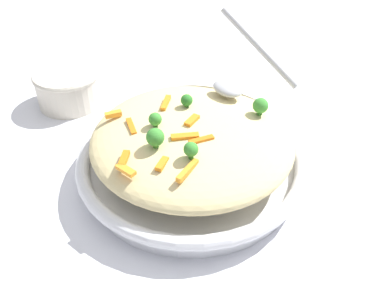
# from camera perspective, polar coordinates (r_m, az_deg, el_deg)

# --- Properties ---
(ground_plane) EXTENTS (2.40, 2.40, 0.00)m
(ground_plane) POSITION_cam_1_polar(r_m,az_deg,el_deg) (0.66, 0.00, -4.23)
(ground_plane) COLOR silver
(serving_bowl) EXTENTS (0.35, 0.35, 0.05)m
(serving_bowl) POSITION_cam_1_polar(r_m,az_deg,el_deg) (0.64, 0.00, -2.55)
(serving_bowl) COLOR silver
(serving_bowl) RESTS_ON ground_plane
(pasta_mound) EXTENTS (0.31, 0.30, 0.06)m
(pasta_mound) POSITION_cam_1_polar(r_m,az_deg,el_deg) (0.61, 0.00, 0.71)
(pasta_mound) COLOR #DBC689
(pasta_mound) RESTS_ON serving_bowl
(carrot_piece_0) EXTENTS (0.02, 0.03, 0.01)m
(carrot_piece_0) POSITION_cam_1_polar(r_m,az_deg,el_deg) (0.60, -0.06, 3.39)
(carrot_piece_0) COLOR orange
(carrot_piece_0) RESTS_ON pasta_mound
(carrot_piece_1) EXTENTS (0.03, 0.02, 0.01)m
(carrot_piece_1) POSITION_cam_1_polar(r_m,az_deg,el_deg) (0.53, -9.21, -3.56)
(carrot_piece_1) COLOR orange
(carrot_piece_1) RESTS_ON pasta_mound
(carrot_piece_2) EXTENTS (0.03, 0.04, 0.01)m
(carrot_piece_2) POSITION_cam_1_polar(r_m,az_deg,el_deg) (0.64, -3.80, 5.62)
(carrot_piece_2) COLOR orange
(carrot_piece_2) RESTS_ON pasta_mound
(carrot_piece_3) EXTENTS (0.03, 0.03, 0.01)m
(carrot_piece_3) POSITION_cam_1_polar(r_m,az_deg,el_deg) (0.54, -9.41, -2.00)
(carrot_piece_3) COLOR orange
(carrot_piece_3) RESTS_ON pasta_mound
(carrot_piece_4) EXTENTS (0.03, 0.04, 0.01)m
(carrot_piece_4) POSITION_cam_1_polar(r_m,az_deg,el_deg) (0.56, -0.99, 1.07)
(carrot_piece_4) COLOR orange
(carrot_piece_4) RESTS_ON pasta_mound
(carrot_piece_5) EXTENTS (0.02, 0.03, 0.01)m
(carrot_piece_5) POSITION_cam_1_polar(r_m,az_deg,el_deg) (0.53, -4.19, -2.75)
(carrot_piece_5) COLOR orange
(carrot_piece_5) RESTS_ON pasta_mound
(carrot_piece_6) EXTENTS (0.02, 0.04, 0.01)m
(carrot_piece_6) POSITION_cam_1_polar(r_m,az_deg,el_deg) (0.52, -0.63, -3.71)
(carrot_piece_6) COLOR orange
(carrot_piece_6) RESTS_ON pasta_mound
(carrot_piece_7) EXTENTS (0.02, 0.03, 0.01)m
(carrot_piece_7) POSITION_cam_1_polar(r_m,az_deg,el_deg) (0.63, -10.91, 4.10)
(carrot_piece_7) COLOR orange
(carrot_piece_7) RESTS_ON pasta_mound
(carrot_piece_8) EXTENTS (0.02, 0.04, 0.01)m
(carrot_piece_8) POSITION_cam_1_polar(r_m,az_deg,el_deg) (0.56, 1.31, 0.54)
(carrot_piece_8) COLOR orange
(carrot_piece_8) RESTS_ON pasta_mound
(carrot_piece_9) EXTENTS (0.04, 0.02, 0.01)m
(carrot_piece_9) POSITION_cam_1_polar(r_m,az_deg,el_deg) (0.60, -8.44, 2.42)
(carrot_piece_9) COLOR orange
(carrot_piece_9) RESTS_ON pasta_mound
(broccoli_floret_0) EXTENTS (0.02, 0.02, 0.03)m
(broccoli_floret_0) POSITION_cam_1_polar(r_m,az_deg,el_deg) (0.53, -0.14, -0.78)
(broccoli_floret_0) COLOR #377928
(broccoli_floret_0) RESTS_ON pasta_mound
(broccoli_floret_1) EXTENTS (0.02, 0.02, 0.02)m
(broccoli_floret_1) POSITION_cam_1_polar(r_m,az_deg,el_deg) (0.63, -0.74, 6.08)
(broccoli_floret_1) COLOR #296820
(broccoli_floret_1) RESTS_ON pasta_mound
(broccoli_floret_2) EXTENTS (0.02, 0.02, 0.03)m
(broccoli_floret_2) POSITION_cam_1_polar(r_m,az_deg,el_deg) (0.55, -5.13, 0.92)
(broccoli_floret_2) COLOR #377928
(broccoli_floret_2) RESTS_ON pasta_mound
(broccoli_floret_3) EXTENTS (0.02, 0.02, 0.03)m
(broccoli_floret_3) POSITION_cam_1_polar(r_m,az_deg,el_deg) (0.63, 9.50, 5.26)
(broccoli_floret_3) COLOR #377928
(broccoli_floret_3) RESTS_ON pasta_mound
(broccoli_floret_4) EXTENTS (0.02, 0.02, 0.02)m
(broccoli_floret_4) POSITION_cam_1_polar(r_m,az_deg,el_deg) (0.59, -5.14, 3.44)
(broccoli_floret_4) COLOR #377928
(broccoli_floret_4) RESTS_ON pasta_mound
(serving_spoon) EXTENTS (0.16, 0.12, 0.10)m
(serving_spoon) POSITION_cam_1_polar(r_m,az_deg,el_deg) (0.68, 6.73, 9.92)
(serving_spoon) COLOR #B7B7BC
(serving_spoon) RESTS_ON pasta_mound
(companion_bowl) EXTENTS (0.13, 0.13, 0.07)m
(companion_bowl) POSITION_cam_1_polar(r_m,az_deg,el_deg) (0.85, -16.81, 7.70)
(companion_bowl) COLOR beige
(companion_bowl) RESTS_ON ground_plane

